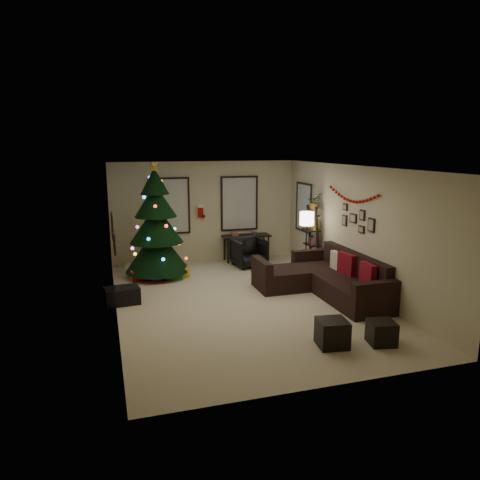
# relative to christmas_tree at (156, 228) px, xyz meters

# --- Properties ---
(floor) EXTENTS (7.00, 7.00, 0.00)m
(floor) POSITION_rel_christmas_tree_xyz_m (1.45, -2.34, -1.18)
(floor) COLOR beige
(floor) RESTS_ON ground
(ceiling) EXTENTS (7.00, 7.00, 0.00)m
(ceiling) POSITION_rel_christmas_tree_xyz_m (1.45, -2.34, 1.52)
(ceiling) COLOR white
(ceiling) RESTS_ON floor
(wall_back) EXTENTS (5.00, 0.00, 5.00)m
(wall_back) POSITION_rel_christmas_tree_xyz_m (1.45, 1.16, 0.17)
(wall_back) COLOR beige
(wall_back) RESTS_ON floor
(wall_front) EXTENTS (5.00, 0.00, 5.00)m
(wall_front) POSITION_rel_christmas_tree_xyz_m (1.45, -5.84, 0.17)
(wall_front) COLOR beige
(wall_front) RESTS_ON floor
(wall_left) EXTENTS (0.00, 7.00, 7.00)m
(wall_left) POSITION_rel_christmas_tree_xyz_m (-1.05, -2.34, 0.17)
(wall_left) COLOR beige
(wall_left) RESTS_ON floor
(wall_right) EXTENTS (0.00, 7.00, 7.00)m
(wall_right) POSITION_rel_christmas_tree_xyz_m (3.95, -2.34, 0.17)
(wall_right) COLOR beige
(wall_right) RESTS_ON floor
(window_back_left) EXTENTS (1.05, 0.06, 1.50)m
(window_back_left) POSITION_rel_christmas_tree_xyz_m (0.50, 1.13, 0.37)
(window_back_left) COLOR #728CB2
(window_back_left) RESTS_ON wall_back
(window_back_right) EXTENTS (1.05, 0.06, 1.50)m
(window_back_right) POSITION_rel_christmas_tree_xyz_m (2.40, 1.13, 0.37)
(window_back_right) COLOR #728CB2
(window_back_right) RESTS_ON wall_back
(window_right_wall) EXTENTS (0.06, 0.90, 1.30)m
(window_right_wall) POSITION_rel_christmas_tree_xyz_m (3.92, 0.21, 0.32)
(window_right_wall) COLOR #728CB2
(window_right_wall) RESTS_ON wall_right
(christmas_tree) EXTENTS (1.53, 1.53, 2.84)m
(christmas_tree) POSITION_rel_christmas_tree_xyz_m (0.00, 0.00, 0.00)
(christmas_tree) COLOR black
(christmas_tree) RESTS_ON floor
(presents) EXTENTS (1.50, 1.01, 0.30)m
(presents) POSITION_rel_christmas_tree_xyz_m (0.09, -0.12, -1.06)
(presents) COLOR silver
(presents) RESTS_ON floor
(sofa) EXTENTS (2.00, 2.89, 0.90)m
(sofa) POSITION_rel_christmas_tree_xyz_m (3.27, -2.35, -0.88)
(sofa) COLOR black
(sofa) RESTS_ON floor
(pillow_red_a) EXTENTS (0.16, 0.48, 0.47)m
(pillow_red_a) POSITION_rel_christmas_tree_xyz_m (3.66, -3.33, -0.54)
(pillow_red_a) COLOR maroon
(pillow_red_a) RESTS_ON sofa
(pillow_red_b) EXTENTS (0.19, 0.51, 0.50)m
(pillow_red_b) POSITION_rel_christmas_tree_xyz_m (3.66, -2.52, -0.54)
(pillow_red_b) COLOR maroon
(pillow_red_b) RESTS_ON sofa
(pillow_cream) EXTENTS (0.12, 0.39, 0.39)m
(pillow_cream) POSITION_rel_christmas_tree_xyz_m (3.66, -2.10, -0.55)
(pillow_cream) COLOR beige
(pillow_cream) RESTS_ON sofa
(ottoman_near) EXTENTS (0.51, 0.51, 0.43)m
(ottoman_near) POSITION_rel_christmas_tree_xyz_m (2.15, -4.74, -0.96)
(ottoman_near) COLOR black
(ottoman_near) RESTS_ON floor
(ottoman_far) EXTENTS (0.47, 0.47, 0.38)m
(ottoman_far) POSITION_rel_christmas_tree_xyz_m (2.95, -4.90, -0.99)
(ottoman_far) COLOR black
(ottoman_far) RESTS_ON floor
(desk) EXTENTS (1.31, 0.47, 0.71)m
(desk) POSITION_rel_christmas_tree_xyz_m (2.53, 0.88, -0.55)
(desk) COLOR black
(desk) RESTS_ON floor
(desk_chair) EXTENTS (0.81, 0.77, 0.74)m
(desk_chair) POSITION_rel_christmas_tree_xyz_m (2.40, 0.23, -0.80)
(desk_chair) COLOR black
(desk_chair) RESTS_ON floor
(bookshelf) EXTENTS (0.30, 0.50, 1.67)m
(bookshelf) POSITION_rel_christmas_tree_xyz_m (3.75, -0.72, -0.37)
(bookshelf) COLOR black
(bookshelf) RESTS_ON floor
(potted_plant) EXTENTS (0.63, 0.63, 0.53)m
(potted_plant) POSITION_rel_christmas_tree_xyz_m (3.75, -0.73, 0.66)
(potted_plant) COLOR #4C4C4C
(potted_plant) RESTS_ON bookshelf
(floor_lamp) EXTENTS (0.33, 0.33, 1.58)m
(floor_lamp) POSITION_rel_christmas_tree_xyz_m (3.40, -1.07, 0.14)
(floor_lamp) COLOR black
(floor_lamp) RESTS_ON floor
(art_map) EXTENTS (0.04, 0.60, 0.50)m
(art_map) POSITION_rel_christmas_tree_xyz_m (-1.03, -1.59, 0.39)
(art_map) COLOR black
(art_map) RESTS_ON wall_left
(art_abstract) EXTENTS (0.04, 0.45, 0.35)m
(art_abstract) POSITION_rel_christmas_tree_xyz_m (-1.03, -2.74, 0.28)
(art_abstract) COLOR black
(art_abstract) RESTS_ON wall_left
(gallery) EXTENTS (0.03, 1.25, 0.54)m
(gallery) POSITION_rel_christmas_tree_xyz_m (3.93, -2.41, 0.40)
(gallery) COLOR black
(gallery) RESTS_ON wall_right
(garland) EXTENTS (0.08, 1.90, 0.30)m
(garland) POSITION_rel_christmas_tree_xyz_m (3.90, -2.20, 0.88)
(garland) COLOR #A5140C
(garland) RESTS_ON wall_right
(stocking_left) EXTENTS (0.20, 0.05, 0.36)m
(stocking_left) POSITION_rel_christmas_tree_xyz_m (1.31, 1.06, 0.22)
(stocking_left) COLOR #990F0C
(stocking_left) RESTS_ON wall_back
(stocking_right) EXTENTS (0.20, 0.05, 0.36)m
(stocking_right) POSITION_rel_christmas_tree_xyz_m (1.64, 1.23, 0.22)
(stocking_right) COLOR #990F0C
(stocking_right) RESTS_ON wall_back
(storage_bin) EXTENTS (0.72, 0.52, 0.34)m
(storage_bin) POSITION_rel_christmas_tree_xyz_m (-0.92, -1.75, -1.01)
(storage_bin) COLOR black
(storage_bin) RESTS_ON floor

